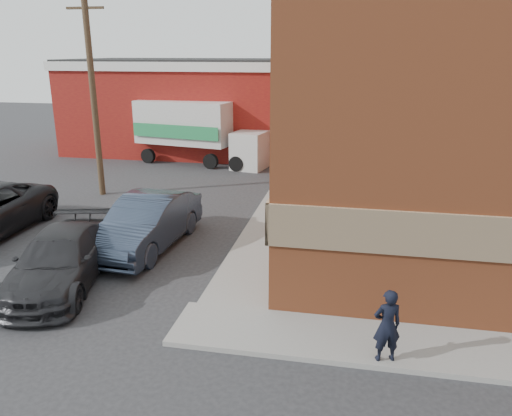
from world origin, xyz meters
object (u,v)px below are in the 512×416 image
at_px(brick_building, 505,92).
at_px(warehouse, 205,105).
at_px(sedan, 147,223).
at_px(box_truck, 196,128).
at_px(suv_b, 60,260).
at_px(utility_pole, 92,84).
at_px(man, 387,325).

distance_m(brick_building, warehouse, 18.30).
bearing_deg(sedan, box_truck, 104.35).
relative_size(suv_b, box_truck, 0.68).
relative_size(brick_building, utility_pole, 2.03).
xyz_separation_m(suv_b, box_truck, (-1.02, 15.37, 1.27)).
height_order(man, suv_b, man).
relative_size(brick_building, sedan, 3.57).
bearing_deg(brick_building, utility_pole, 179.98).
height_order(brick_building, man, brick_building).
bearing_deg(box_truck, brick_building, -15.79).
height_order(sedan, box_truck, box_truck).
height_order(sedan, suv_b, sedan).
relative_size(warehouse, utility_pole, 1.81).
bearing_deg(utility_pole, warehouse, 82.23).
distance_m(utility_pole, sedan, 8.11).
bearing_deg(utility_pole, sedan, -50.98).
height_order(utility_pole, sedan, utility_pole).
height_order(brick_building, suv_b, brick_building).
bearing_deg(sedan, man, -31.04).
xyz_separation_m(brick_building, man, (-4.36, -10.55, -3.79)).
bearing_deg(brick_building, suv_b, -146.35).
height_order(utility_pole, box_truck, utility_pole).
distance_m(brick_building, sedan, 13.34).
xyz_separation_m(warehouse, man, (10.14, -21.55, -1.92)).
bearing_deg(suv_b, box_truck, 80.80).
bearing_deg(brick_building, man, -112.45).
relative_size(man, sedan, 0.30).
distance_m(man, sedan, 8.75).
distance_m(sedan, box_truck, 12.66).
bearing_deg(utility_pole, suv_b, -69.16).
distance_m(brick_building, man, 12.02).
xyz_separation_m(warehouse, sedan, (2.98, -16.53, -1.97)).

